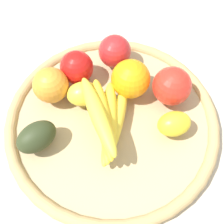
# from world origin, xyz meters

# --- Properties ---
(ground_plane) EXTENTS (2.40, 2.40, 0.00)m
(ground_plane) POSITION_xyz_m (0.00, 0.00, 0.00)
(ground_plane) COLOR beige
(ground_plane) RESTS_ON ground
(basket) EXTENTS (0.42, 0.42, 0.03)m
(basket) POSITION_xyz_m (0.00, 0.00, 0.01)
(basket) COLOR tan
(basket) RESTS_ON ground_plane
(lemon_0) EXTENTS (0.07, 0.08, 0.05)m
(lemon_0) POSITION_xyz_m (-0.06, -0.03, 0.05)
(lemon_0) COLOR yellow
(lemon_0) RESTS_ON basket
(banana_bunch) EXTENTS (0.17, 0.14, 0.07)m
(banana_bunch) POSITION_xyz_m (0.02, -0.02, 0.06)
(banana_bunch) COLOR yellow
(banana_bunch) RESTS_ON basket
(apple_0) EXTENTS (0.10, 0.10, 0.07)m
(apple_0) POSITION_xyz_m (-0.12, 0.07, 0.06)
(apple_0) COLOR red
(apple_0) RESTS_ON basket
(orange_0) EXTENTS (0.10, 0.10, 0.08)m
(orange_0) POSITION_xyz_m (-0.04, 0.06, 0.07)
(orange_0) COLOR orange
(orange_0) RESTS_ON basket
(apple_2) EXTENTS (0.08, 0.08, 0.08)m
(apple_2) POSITION_xyz_m (0.01, 0.12, 0.07)
(apple_2) COLOR red
(apple_2) RESTS_ON basket
(orange_1) EXTENTS (0.07, 0.07, 0.07)m
(orange_1) POSITION_xyz_m (-0.10, -0.08, 0.07)
(orange_1) COLOR orange
(orange_1) RESTS_ON basket
(apple_1) EXTENTS (0.09, 0.09, 0.07)m
(apple_1) POSITION_xyz_m (-0.12, -0.02, 0.06)
(apple_1) COLOR red
(apple_1) RESTS_ON basket
(avocado) EXTENTS (0.06, 0.08, 0.05)m
(avocado) POSITION_xyz_m (-0.02, -0.14, 0.06)
(avocado) COLOR #2C351C
(avocado) RESTS_ON basket
(lemon_1) EXTENTS (0.06, 0.07, 0.05)m
(lemon_1) POSITION_xyz_m (0.08, 0.09, 0.05)
(lemon_1) COLOR yellow
(lemon_1) RESTS_ON basket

